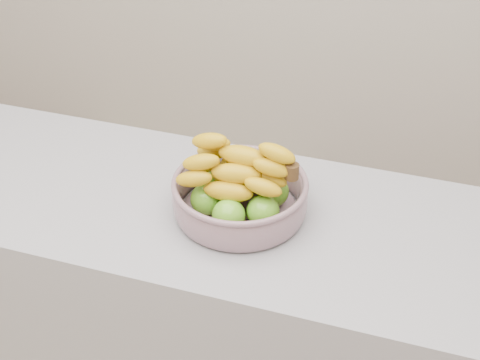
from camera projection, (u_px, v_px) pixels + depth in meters
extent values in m
cube|color=#9D9BA3|center=(204.00, 325.00, 1.97)|extent=(2.00, 0.60, 0.90)
cylinder|color=#8793A2|center=(240.00, 210.00, 1.68)|extent=(0.29, 0.29, 0.01)
torus|color=#8793A2|center=(240.00, 183.00, 1.63)|extent=(0.34, 0.34, 0.02)
sphere|color=#58A01B|center=(229.00, 215.00, 1.58)|extent=(0.08, 0.08, 0.08)
sphere|color=#58A01B|center=(263.00, 211.00, 1.60)|extent=(0.08, 0.08, 0.08)
sphere|color=#58A01B|center=(273.00, 191.00, 1.66)|extent=(0.08, 0.08, 0.08)
sphere|color=#58A01B|center=(251.00, 177.00, 1.71)|extent=(0.08, 0.08, 0.08)
sphere|color=#58A01B|center=(218.00, 181.00, 1.70)|extent=(0.08, 0.08, 0.08)
sphere|color=#58A01B|center=(207.00, 199.00, 1.64)|extent=(0.08, 0.08, 0.08)
ellipsoid|color=yellow|center=(228.00, 191.00, 1.58)|extent=(0.22, 0.07, 0.05)
ellipsoid|color=yellow|center=(236.00, 179.00, 1.62)|extent=(0.21, 0.05, 0.05)
ellipsoid|color=yellow|center=(243.00, 167.00, 1.67)|extent=(0.22, 0.08, 0.05)
ellipsoid|color=yellow|center=(236.00, 173.00, 1.58)|extent=(0.22, 0.09, 0.05)
ellipsoid|color=yellow|center=(244.00, 161.00, 1.62)|extent=(0.22, 0.09, 0.05)
ellipsoid|color=yellow|center=(243.00, 156.00, 1.58)|extent=(0.21, 0.05, 0.05)
cylinder|color=#422C15|center=(292.00, 171.00, 1.56)|extent=(0.03, 0.03, 0.04)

